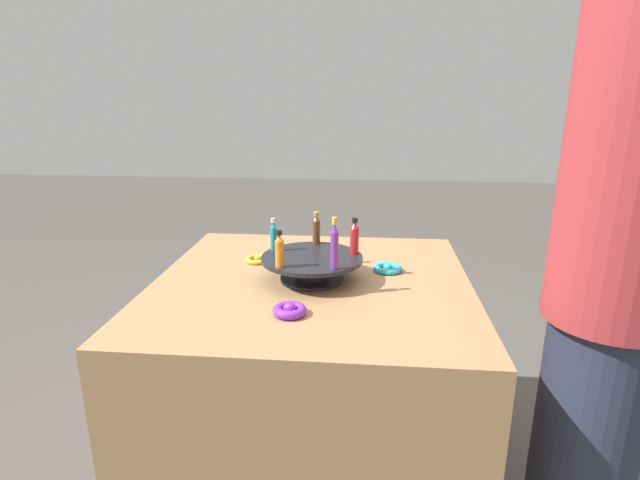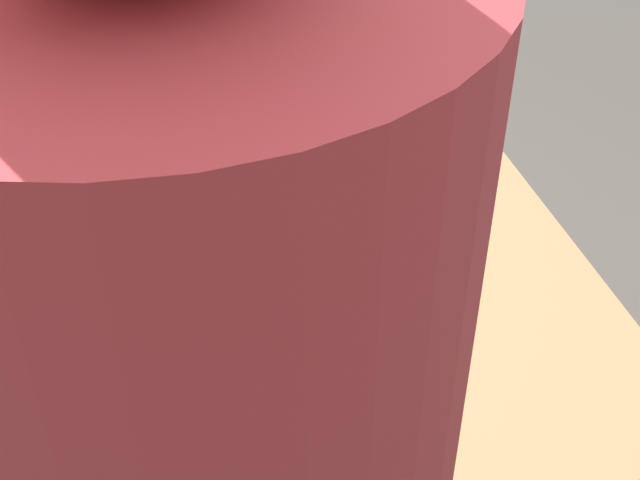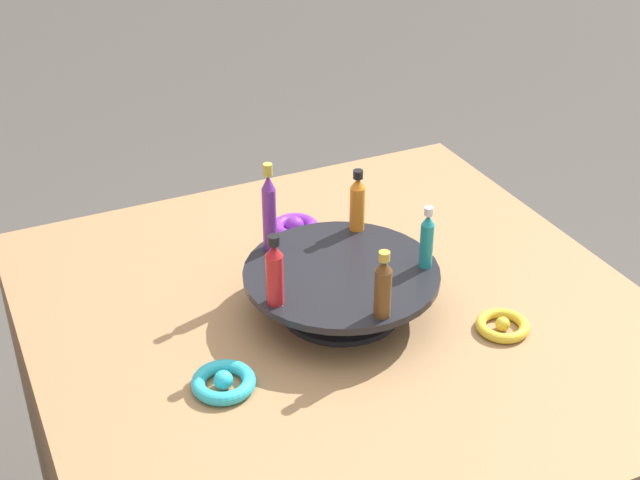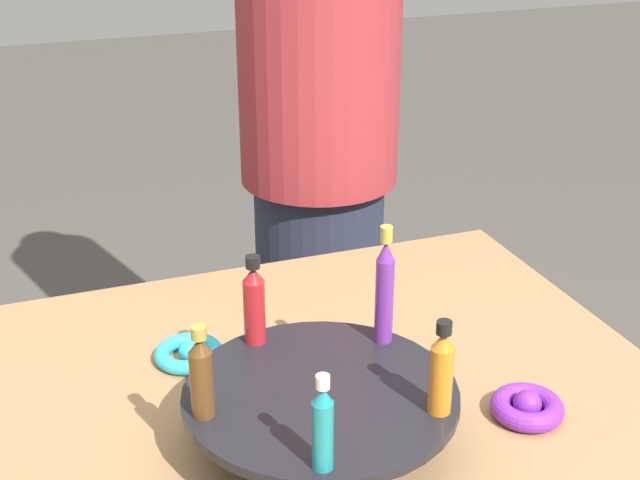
# 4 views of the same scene
# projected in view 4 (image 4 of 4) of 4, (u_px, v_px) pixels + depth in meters

# --- Properties ---
(display_stand) EXTENTS (0.31, 0.31, 0.08)m
(display_stand) POSITION_uv_depth(u_px,v_px,m) (321.00, 410.00, 1.01)
(display_stand) COLOR black
(display_stand) RESTS_ON party_table
(bottle_purple) EXTENTS (0.02, 0.02, 0.15)m
(bottle_purple) POSITION_uv_depth(u_px,v_px,m) (385.00, 289.00, 1.07)
(bottle_purple) COLOR #702D93
(bottle_purple) RESTS_ON display_stand
(bottle_red) EXTENTS (0.03, 0.03, 0.12)m
(bottle_red) POSITION_uv_depth(u_px,v_px,m) (254.00, 303.00, 1.07)
(bottle_red) COLOR #B21E23
(bottle_red) RESTS_ON display_stand
(bottle_brown) EXTENTS (0.03, 0.03, 0.11)m
(bottle_brown) POSITION_uv_depth(u_px,v_px,m) (201.00, 374.00, 0.94)
(bottle_brown) COLOR brown
(bottle_brown) RESTS_ON display_stand
(bottle_teal) EXTENTS (0.02, 0.02, 0.11)m
(bottle_teal) POSITION_uv_depth(u_px,v_px,m) (323.00, 426.00, 0.86)
(bottle_teal) COLOR teal
(bottle_teal) RESTS_ON display_stand
(bottle_orange) EXTENTS (0.03, 0.03, 0.11)m
(bottle_orange) POSITION_uv_depth(u_px,v_px,m) (441.00, 371.00, 0.94)
(bottle_orange) COLOR orange
(bottle_orange) RESTS_ON display_stand
(ribbon_bow_purple) EXTENTS (0.09, 0.09, 0.03)m
(ribbon_bow_purple) POSITION_uv_depth(u_px,v_px,m) (527.00, 407.00, 1.08)
(ribbon_bow_purple) COLOR purple
(ribbon_bow_purple) RESTS_ON party_table
(ribbon_bow_teal) EXTENTS (0.09, 0.09, 0.03)m
(ribbon_bow_teal) POSITION_uv_depth(u_px,v_px,m) (189.00, 353.00, 1.20)
(ribbon_bow_teal) COLOR #2DB7CC
(ribbon_bow_teal) RESTS_ON party_table
(person_figure) EXTENTS (0.30, 0.30, 1.79)m
(person_figure) POSITION_uv_depth(u_px,v_px,m) (319.00, 103.00, 1.68)
(person_figure) COLOR #282D42
(person_figure) RESTS_ON ground_plane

